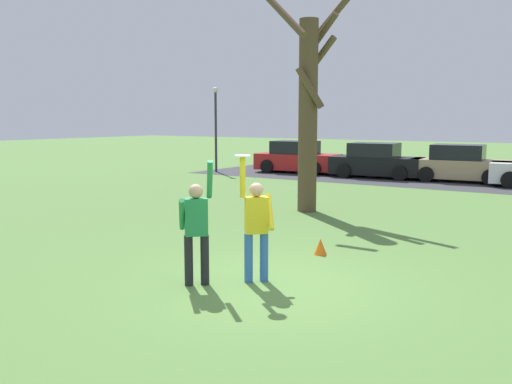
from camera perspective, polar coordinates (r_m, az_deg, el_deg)
The scene contains 11 objects.
ground_plane at distance 9.14m, azimuth 1.38°, elevation -9.49°, with size 120.00×120.00×0.00m, color #567F3D.
person_catcher at distance 9.07m, azimuth 0.04°, elevation -3.24°, with size 0.55×0.56×2.08m.
person_defender at distance 8.94m, azimuth -6.16°, elevation -3.45°, with size 0.65×0.66×2.05m.
frisbee_disc at distance 8.89m, azimuth -1.39°, elevation 3.76°, with size 0.26×0.26×0.02m, color white.
parked_car_red at distance 27.93m, azimuth 4.25°, elevation 3.50°, with size 4.24×2.30×1.59m.
parked_car_black at distance 26.10m, azimuth 12.26°, elevation 3.06°, with size 4.24×2.30×1.59m.
parked_car_tan at distance 25.39m, azimuth 20.25°, elevation 2.65°, with size 4.24×2.30×1.59m.
parking_strip at distance 24.91m, azimuth 23.76°, elevation 0.72°, with size 28.00×6.40×0.01m, color #38383D.
bare_tree_tall at distance 16.11m, azimuth 5.42°, elevation 8.96°, with size 2.28×2.33×6.25m.
lamppost_by_lot at distance 28.21m, azimuth -4.16°, elevation 7.31°, with size 0.28×0.28×4.26m.
field_cone_orange at distance 11.13m, azimuth 6.64°, elevation -5.59°, with size 0.26×0.26×0.32m, color orange.
Camera 1 is at (4.60, -7.44, 2.67)m, focal length 38.89 mm.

